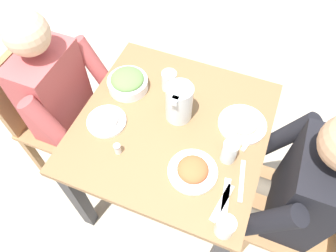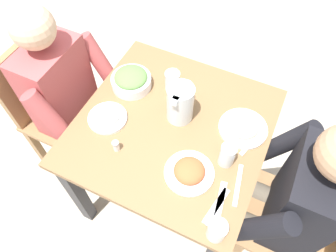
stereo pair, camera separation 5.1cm
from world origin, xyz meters
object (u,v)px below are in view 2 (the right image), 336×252
(plate_beans, at_px, (243,127))
(water_glass_near_left, at_px, (227,155))
(water_pitcher, at_px, (180,103))
(plate_rice_curry, at_px, (189,172))
(dining_table, at_px, (172,139))
(chair_near, at_px, (312,227))
(salad_bowl, at_px, (131,80))
(diner_near, at_px, (276,196))
(salt_shaker, at_px, (116,146))
(diner_far, at_px, (77,102))
(water_glass_center, at_px, (217,230))
(chair_far, at_px, (53,105))
(plate_yoghurt, at_px, (107,117))
(water_glass_by_pitcher, at_px, (172,81))

(plate_beans, bearing_deg, water_glass_near_left, 175.31)
(water_pitcher, relative_size, plate_rice_curry, 0.92)
(dining_table, xyz_separation_m, chair_near, (-0.09, -0.73, -0.10))
(salad_bowl, height_order, water_glass_near_left, water_glass_near_left)
(salad_bowl, bearing_deg, water_pitcher, -103.03)
(chair_near, height_order, diner_near, diner_near)
(water_glass_near_left, bearing_deg, dining_table, 75.11)
(water_pitcher, xyz_separation_m, salt_shaker, (-0.28, 0.17, -0.07))
(plate_beans, bearing_deg, diner_far, 100.11)
(chair_near, xyz_separation_m, water_pitcher, (0.15, 0.72, 0.32))
(plate_beans, xyz_separation_m, water_glass_center, (-0.49, -0.05, 0.03))
(chair_far, xyz_separation_m, plate_rice_curry, (-0.16, -0.89, 0.24))
(diner_near, xyz_separation_m, plate_yoghurt, (-0.01, 0.81, 0.10))
(diner_near, bearing_deg, plate_rice_curry, 105.39)
(chair_near, bearing_deg, plate_beans, 64.63)
(diner_far, bearing_deg, plate_beans, -79.89)
(chair_far, height_order, plate_rice_curry, chair_far)
(salt_shaker, bearing_deg, plate_beans, -54.04)
(diner_near, relative_size, plate_rice_curry, 5.64)
(dining_table, relative_size, water_glass_by_pitcher, 8.48)
(dining_table, distance_m, diner_far, 0.53)
(dining_table, distance_m, plate_beans, 0.35)
(chair_far, distance_m, plate_beans, 1.06)
(chair_far, relative_size, diner_far, 0.75)
(salad_bowl, xyz_separation_m, salt_shaker, (-0.34, -0.12, -0.01))
(plate_rice_curry, distance_m, water_glass_center, 0.26)
(plate_yoghurt, distance_m, water_glass_near_left, 0.56)
(dining_table, height_order, plate_yoghurt, plate_yoghurt)
(diner_far, height_order, water_glass_center, diner_far)
(salad_bowl, xyz_separation_m, water_glass_by_pitcher, (0.07, -0.19, 0.01))
(chair_near, xyz_separation_m, diner_near, (0.00, 0.20, 0.15))
(plate_rice_curry, distance_m, water_glass_near_left, 0.17)
(chair_near, xyz_separation_m, chair_far, (0.06, 1.46, 0.00))
(chair_far, distance_m, plate_yoghurt, 0.51)
(diner_far, xyz_separation_m, plate_rice_curry, (-0.16, -0.69, 0.10))
(dining_table, height_order, plate_rice_curry, plate_rice_curry)
(chair_far, relative_size, salt_shaker, 16.05)
(water_pitcher, relative_size, salad_bowl, 0.97)
(chair_far, bearing_deg, plate_yoghurt, -98.54)
(plate_yoghurt, xyz_separation_m, water_glass_by_pitcher, (0.30, -0.19, 0.03))
(chair_near, bearing_deg, diner_near, 90.00)
(salt_shaker, bearing_deg, water_pitcher, -31.76)
(plate_yoghurt, distance_m, plate_beans, 0.62)
(chair_near, height_order, salt_shaker, chair_near)
(chair_near, xyz_separation_m, salad_bowl, (0.22, 1.01, 0.27))
(water_pitcher, relative_size, plate_yoghurt, 1.06)
(salt_shaker, bearing_deg, plate_rice_curry, -85.23)
(chair_far, xyz_separation_m, salt_shaker, (-0.19, -0.56, 0.25))
(water_glass_near_left, bearing_deg, chair_near, -92.18)
(diner_near, relative_size, water_glass_by_pitcher, 11.59)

